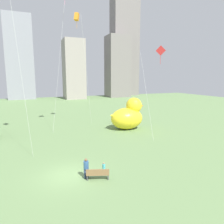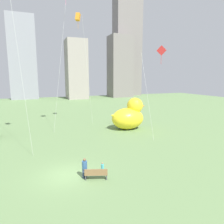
% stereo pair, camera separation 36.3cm
% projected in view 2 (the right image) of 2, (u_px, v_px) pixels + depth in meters
% --- Properties ---
extents(ground_plane, '(140.00, 140.00, 0.00)m').
position_uv_depth(ground_plane, '(67.00, 175.00, 16.60)').
color(ground_plane, '#678753').
extents(park_bench, '(1.80, 1.01, 0.90)m').
position_uv_depth(park_bench, '(96.00, 174.00, 15.79)').
color(park_bench, olive).
rests_on(park_bench, ground).
extents(person_adult, '(0.40, 0.40, 1.62)m').
position_uv_depth(person_adult, '(85.00, 167.00, 15.99)').
color(person_adult, '#38476B').
rests_on(person_adult, ground).
extents(person_child, '(0.25, 0.25, 1.00)m').
position_uv_depth(person_child, '(102.00, 168.00, 16.67)').
color(person_child, silver).
rests_on(person_child, ground).
extents(giant_inflatable_duck, '(5.75, 3.69, 4.76)m').
position_uv_depth(giant_inflatable_duck, '(129.00, 116.00, 31.27)').
color(giant_inflatable_duck, yellow).
rests_on(giant_inflatable_duck, ground).
extents(city_skyline, '(52.34, 14.23, 41.48)m').
position_uv_depth(city_skyline, '(95.00, 57.00, 82.04)').
color(city_skyline, gray).
rests_on(city_skyline, ground).
extents(kite_orange, '(2.64, 2.63, 17.59)m').
position_uv_depth(kite_orange, '(78.00, 18.00, 31.65)').
color(kite_orange, silver).
rests_on(kite_orange, ground).
extents(kite_red, '(2.40, 3.83, 11.81)m').
position_uv_depth(kite_red, '(160.00, 55.00, 26.22)').
color(kite_red, silver).
rests_on(kite_red, ground).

